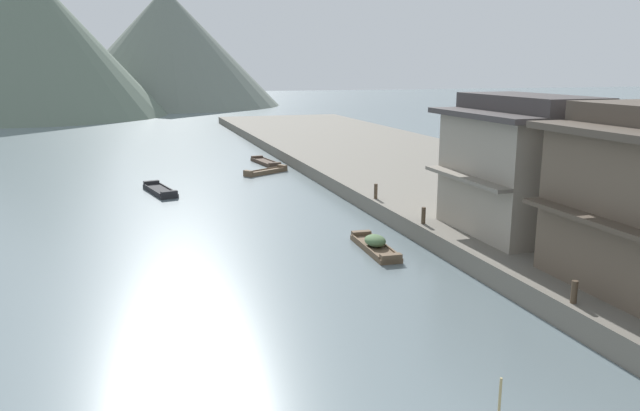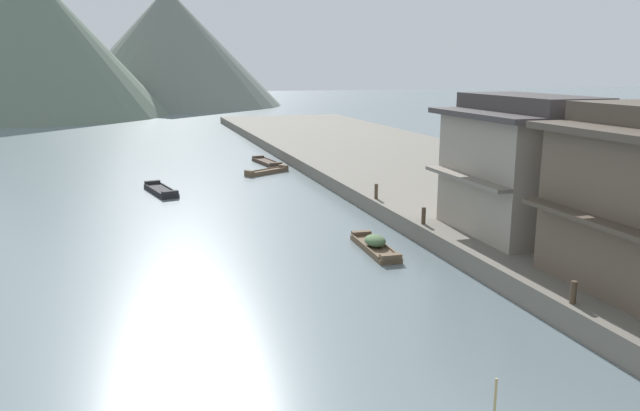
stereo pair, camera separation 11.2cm
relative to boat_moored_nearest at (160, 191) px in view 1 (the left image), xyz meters
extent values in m
cube|color=#6B665B|center=(20.10, -4.27, 0.29)|extent=(18.00, 110.00, 0.91)
cube|color=#232326|center=(0.00, 0.00, -0.03)|extent=(2.12, 4.62, 0.26)
cube|color=#232326|center=(-0.47, 2.03, 0.22)|extent=(1.09, 0.58, 0.24)
cube|color=#232326|center=(0.47, -2.03, 0.22)|extent=(1.09, 0.58, 0.24)
cube|color=#232326|center=(-0.52, -0.12, 0.14)|extent=(0.97, 3.89, 0.08)
cube|color=#232326|center=(0.52, 0.12, 0.14)|extent=(0.97, 3.89, 0.08)
cube|color=#423328|center=(9.40, 10.28, -0.05)|extent=(1.80, 4.78, 0.22)
cube|color=#423328|center=(9.08, 12.44, 0.16)|extent=(1.05, 0.50, 0.20)
cube|color=#423328|center=(9.72, 8.12, 0.16)|extent=(1.05, 0.50, 0.20)
cube|color=#423328|center=(8.89, 10.20, 0.10)|extent=(0.69, 4.14, 0.08)
cube|color=#423328|center=(9.92, 10.36, 0.10)|extent=(0.69, 4.14, 0.08)
cube|color=brown|center=(8.72, -16.48, -0.06)|extent=(1.19, 4.28, 0.22)
cube|color=brown|center=(8.79, -14.51, 0.15)|extent=(0.95, 0.39, 0.20)
cube|color=brown|center=(8.65, -18.45, 0.15)|extent=(0.95, 0.39, 0.20)
cube|color=brown|center=(8.24, -16.46, 0.09)|extent=(0.22, 3.74, 0.08)
cube|color=brown|center=(9.20, -16.49, 0.09)|extent=(0.22, 3.74, 0.08)
ellipsoid|color=#4C6B42|center=(8.72, -16.48, 0.31)|extent=(0.98, 1.34, 0.51)
cube|color=brown|center=(8.37, 5.45, -0.04)|extent=(3.86, 2.80, 0.25)
cube|color=brown|center=(6.80, 4.50, 0.20)|extent=(0.71, 0.86, 0.22)
cube|color=brown|center=(9.95, 6.40, 0.20)|extent=(0.71, 0.86, 0.22)
cube|color=brown|center=(8.58, 5.11, 0.12)|extent=(3.02, 1.86, 0.08)
cube|color=brown|center=(8.17, 5.79, 0.12)|extent=(3.02, 1.86, 0.08)
cube|color=#4D4135|center=(12.14, -26.12, 3.34)|extent=(0.70, 6.33, 0.16)
cube|color=gray|center=(15.12, -18.26, 3.34)|extent=(5.26, 6.20, 5.20)
cube|color=gray|center=(12.14, -18.26, 3.34)|extent=(0.70, 6.20, 0.16)
cube|color=#3D3838|center=(15.12, -18.26, 6.06)|extent=(6.16, 7.10, 0.24)
cube|color=#3D3838|center=(15.12, -18.26, 6.53)|extent=(3.16, 7.10, 0.70)
cylinder|color=#473828|center=(11.45, -26.46, 1.12)|extent=(0.20, 0.20, 0.74)
cylinder|color=#473828|center=(11.45, -15.82, 1.15)|extent=(0.20, 0.20, 0.81)
cylinder|color=#473828|center=(11.45, -9.81, 1.17)|extent=(0.20, 0.20, 0.85)
cone|color=#5B6B5B|center=(-16.28, 72.26, 12.12)|extent=(42.77, 42.77, 24.57)
cone|color=#4C5B56|center=(6.15, 103.62, 10.16)|extent=(39.18, 39.18, 20.64)
cone|color=slate|center=(7.08, 94.13, 11.75)|extent=(45.82, 45.82, 23.82)
camera|label=1|loc=(-1.75, -41.84, 8.13)|focal=34.83mm
camera|label=2|loc=(-1.64, -41.87, 8.13)|focal=34.83mm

